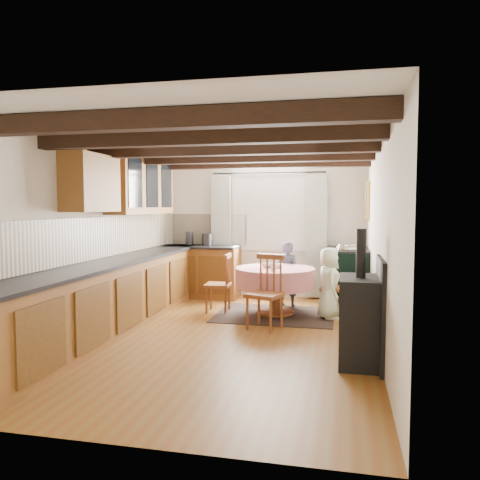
% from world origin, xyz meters
% --- Properties ---
extents(floor, '(3.60, 5.50, 0.00)m').
position_xyz_m(floor, '(0.00, 0.00, 0.00)').
color(floor, brown).
rests_on(floor, ground).
extents(ceiling, '(3.60, 5.50, 0.00)m').
position_xyz_m(ceiling, '(0.00, 0.00, 2.40)').
color(ceiling, white).
rests_on(ceiling, ground).
extents(wall_back, '(3.60, 0.00, 2.40)m').
position_xyz_m(wall_back, '(0.00, 2.75, 1.20)').
color(wall_back, silver).
rests_on(wall_back, ground).
extents(wall_front, '(3.60, 0.00, 2.40)m').
position_xyz_m(wall_front, '(0.00, -2.75, 1.20)').
color(wall_front, silver).
rests_on(wall_front, ground).
extents(wall_left, '(0.00, 5.50, 2.40)m').
position_xyz_m(wall_left, '(-1.80, 0.00, 1.20)').
color(wall_left, silver).
rests_on(wall_left, ground).
extents(wall_right, '(0.00, 5.50, 2.40)m').
position_xyz_m(wall_right, '(1.80, 0.00, 1.20)').
color(wall_right, silver).
rests_on(wall_right, ground).
extents(beam_a, '(3.60, 0.16, 0.16)m').
position_xyz_m(beam_a, '(0.00, -2.00, 2.31)').
color(beam_a, black).
rests_on(beam_a, ceiling).
extents(beam_b, '(3.60, 0.16, 0.16)m').
position_xyz_m(beam_b, '(0.00, -1.00, 2.31)').
color(beam_b, black).
rests_on(beam_b, ceiling).
extents(beam_c, '(3.60, 0.16, 0.16)m').
position_xyz_m(beam_c, '(0.00, 0.00, 2.31)').
color(beam_c, black).
rests_on(beam_c, ceiling).
extents(beam_d, '(3.60, 0.16, 0.16)m').
position_xyz_m(beam_d, '(0.00, 1.00, 2.31)').
color(beam_d, black).
rests_on(beam_d, ceiling).
extents(beam_e, '(3.60, 0.16, 0.16)m').
position_xyz_m(beam_e, '(0.00, 2.00, 2.31)').
color(beam_e, black).
rests_on(beam_e, ceiling).
extents(splash_left, '(0.02, 4.50, 0.55)m').
position_xyz_m(splash_left, '(-1.78, 0.30, 1.20)').
color(splash_left, beige).
rests_on(splash_left, wall_left).
extents(splash_back, '(1.40, 0.02, 0.55)m').
position_xyz_m(splash_back, '(-1.00, 2.73, 1.20)').
color(splash_back, beige).
rests_on(splash_back, wall_back).
extents(base_cabinet_left, '(0.60, 5.30, 0.88)m').
position_xyz_m(base_cabinet_left, '(-1.50, 0.00, 0.44)').
color(base_cabinet_left, brown).
rests_on(base_cabinet_left, floor).
extents(base_cabinet_back, '(1.30, 0.60, 0.88)m').
position_xyz_m(base_cabinet_back, '(-1.05, 2.45, 0.44)').
color(base_cabinet_back, brown).
rests_on(base_cabinet_back, floor).
extents(worktop_left, '(0.64, 5.30, 0.04)m').
position_xyz_m(worktop_left, '(-1.48, 0.00, 0.90)').
color(worktop_left, black).
rests_on(worktop_left, base_cabinet_left).
extents(worktop_back, '(1.30, 0.64, 0.04)m').
position_xyz_m(worktop_back, '(-1.05, 2.43, 0.90)').
color(worktop_back, black).
rests_on(worktop_back, base_cabinet_back).
extents(wall_cabinet_glass, '(0.34, 1.80, 0.90)m').
position_xyz_m(wall_cabinet_glass, '(-1.63, 1.20, 1.95)').
color(wall_cabinet_glass, brown).
rests_on(wall_cabinet_glass, wall_left).
extents(wall_cabinet_solid, '(0.34, 0.90, 0.70)m').
position_xyz_m(wall_cabinet_solid, '(-1.63, -0.30, 1.90)').
color(wall_cabinet_solid, brown).
rests_on(wall_cabinet_solid, wall_left).
extents(window_frame, '(1.34, 0.03, 1.54)m').
position_xyz_m(window_frame, '(0.10, 2.73, 1.60)').
color(window_frame, white).
rests_on(window_frame, wall_back).
extents(window_pane, '(1.20, 0.01, 1.40)m').
position_xyz_m(window_pane, '(0.10, 2.74, 1.60)').
color(window_pane, white).
rests_on(window_pane, wall_back).
extents(curtain_left, '(0.35, 0.10, 2.10)m').
position_xyz_m(curtain_left, '(-0.75, 2.65, 1.10)').
color(curtain_left, '#8FA387').
rests_on(curtain_left, wall_back).
extents(curtain_right, '(0.35, 0.10, 2.10)m').
position_xyz_m(curtain_right, '(0.95, 2.65, 1.10)').
color(curtain_right, '#8FA387').
rests_on(curtain_right, wall_back).
extents(curtain_rod, '(2.00, 0.03, 0.03)m').
position_xyz_m(curtain_rod, '(0.10, 2.65, 2.20)').
color(curtain_rod, black).
rests_on(curtain_rod, wall_back).
extents(wall_picture, '(0.04, 0.50, 0.60)m').
position_xyz_m(wall_picture, '(1.77, 2.30, 1.70)').
color(wall_picture, gold).
rests_on(wall_picture, wall_right).
extents(wall_plate, '(0.30, 0.02, 0.30)m').
position_xyz_m(wall_plate, '(1.05, 2.72, 1.70)').
color(wall_plate, silver).
rests_on(wall_plate, wall_back).
extents(rug, '(1.73, 1.35, 0.01)m').
position_xyz_m(rug, '(0.42, 1.30, 0.01)').
color(rug, '#2D201D').
rests_on(rug, floor).
extents(dining_table, '(1.17, 1.17, 0.71)m').
position_xyz_m(dining_table, '(0.42, 1.30, 0.35)').
color(dining_table, pink).
rests_on(dining_table, floor).
extents(chair_near, '(0.54, 0.55, 0.98)m').
position_xyz_m(chair_near, '(0.40, 0.48, 0.49)').
color(chair_near, brown).
rests_on(chair_near, floor).
extents(chair_left, '(0.42, 0.41, 0.90)m').
position_xyz_m(chair_left, '(-0.46, 1.34, 0.45)').
color(chair_left, brown).
rests_on(chair_left, floor).
extents(chair_right, '(0.45, 0.43, 0.91)m').
position_xyz_m(chair_right, '(1.28, 1.40, 0.45)').
color(chair_right, brown).
rests_on(chair_right, floor).
extents(aga_range, '(0.68, 1.05, 0.96)m').
position_xyz_m(aga_range, '(1.47, 2.10, 0.48)').
color(aga_range, black).
rests_on(aga_range, floor).
extents(cast_iron_stove, '(0.42, 0.70, 1.39)m').
position_xyz_m(cast_iron_stove, '(1.58, -0.66, 0.70)').
color(cast_iron_stove, black).
rests_on(cast_iron_stove, floor).
extents(child_far, '(0.44, 0.35, 1.06)m').
position_xyz_m(child_far, '(0.53, 1.96, 0.53)').
color(child_far, '#3D455D').
rests_on(child_far, floor).
extents(child_right, '(0.43, 0.56, 1.03)m').
position_xyz_m(child_right, '(1.21, 1.24, 0.52)').
color(child_right, white).
rests_on(child_right, floor).
extents(bowl_a, '(0.22, 0.22, 0.05)m').
position_xyz_m(bowl_a, '(0.42, 1.31, 0.73)').
color(bowl_a, silver).
rests_on(bowl_a, dining_table).
extents(bowl_b, '(0.29, 0.29, 0.07)m').
position_xyz_m(bowl_b, '(0.32, 1.32, 0.74)').
color(bowl_b, silver).
rests_on(bowl_b, dining_table).
extents(cup, '(0.14, 0.14, 0.10)m').
position_xyz_m(cup, '(0.44, 1.03, 0.76)').
color(cup, silver).
rests_on(cup, dining_table).
extents(canister_tall, '(0.14, 0.14, 0.24)m').
position_xyz_m(canister_tall, '(-1.31, 2.52, 1.04)').
color(canister_tall, '#262628').
rests_on(canister_tall, worktop_back).
extents(canister_wide, '(0.19, 0.19, 0.21)m').
position_xyz_m(canister_wide, '(-0.96, 2.49, 1.03)').
color(canister_wide, '#262628').
rests_on(canister_wide, worktop_back).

